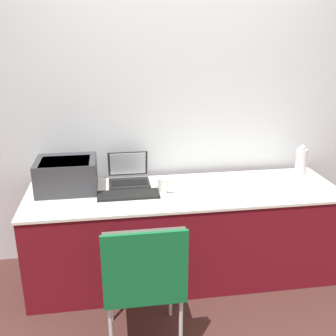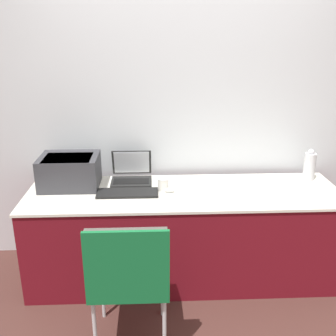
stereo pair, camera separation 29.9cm
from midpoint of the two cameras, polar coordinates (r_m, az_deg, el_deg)
The scene contains 10 objects.
ground_plane at distance 3.11m, azimuth 0.63°, elevation -18.64°, with size 14.00×14.00×0.00m, color #472823.
wall_back at distance 3.31m, azimuth -1.56°, elevation 8.67°, with size 8.00×0.05×2.60m.
table at distance 3.20m, azimuth -0.37°, elevation -9.50°, with size 2.42×0.73×0.74m.
printer at distance 3.14m, azimuth -17.18°, elevation -0.87°, with size 0.45×0.36×0.25m.
laptop_left at distance 3.22m, azimuth -8.38°, elevation -1.20°, with size 0.33×0.30×0.24m.
external_keyboard at distance 2.97m, azimuth -8.64°, elevation -3.92°, with size 0.46×0.17×0.02m.
coffee_cup at distance 3.02m, azimuth -3.50°, elevation -2.46°, with size 0.09×0.09×0.10m.
mouse at distance 3.00m, azimuth -2.49°, elevation -3.28°, with size 0.08×0.05×0.04m.
metal_pitcher at distance 3.48m, azimuth 16.46°, elevation 0.95°, with size 0.09×0.09×0.26m.
chair at distance 2.37m, azimuth -7.24°, elevation -15.14°, with size 0.47×0.46×0.91m.
Camera 1 is at (-0.55, -2.40, 1.92)m, focal length 42.00 mm.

